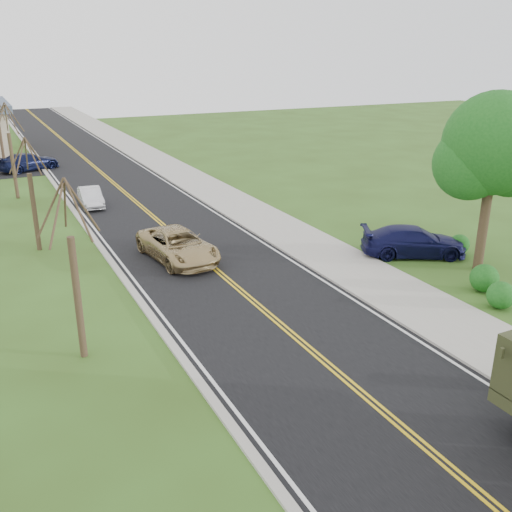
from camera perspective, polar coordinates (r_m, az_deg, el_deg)
ground at (r=15.45m, az=19.97°, el=-20.25°), size 160.00×160.00×0.00m
road at (r=49.49m, az=-15.19°, el=8.02°), size 8.00×120.00×0.01m
curb_right at (r=50.42m, az=-10.55°, el=8.66°), size 0.30×120.00×0.12m
sidewalk_right at (r=50.92m, az=-8.64°, el=8.87°), size 3.20×120.00×0.10m
curb_left at (r=48.87m, az=-19.98°, el=7.43°), size 0.30×120.00×0.10m
leafy_tree at (r=27.23m, az=22.69°, el=9.63°), size 4.83×4.50×8.10m
bare_tree_a at (r=19.13m, az=-17.58°, el=-2.65°), size 1.93×2.26×6.08m
bare_tree_b at (r=30.58m, az=-21.38°, el=4.97°), size 1.83×2.14×5.73m
bare_tree_c at (r=42.26m, az=-23.20°, el=9.00°), size 2.04×2.39×6.42m
bare_tree_d at (r=54.15m, az=-24.17°, el=10.72°), size 1.88×2.20×5.91m
suv_champagne at (r=27.84m, az=-7.82°, el=1.07°), size 3.09×5.62×1.49m
sedan_silver at (r=38.82m, az=-16.20°, el=5.68°), size 1.50×3.77×1.22m
pickup_navy at (r=29.22m, az=15.48°, el=1.42°), size 5.48×4.15×1.48m
lot_car_navy at (r=52.34m, az=-21.81°, el=8.75°), size 5.51×3.96×1.48m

